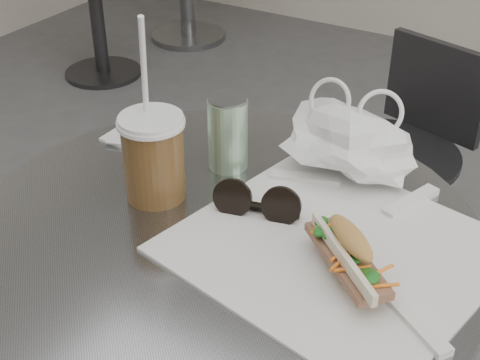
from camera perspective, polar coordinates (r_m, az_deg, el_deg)
The scene contains 9 objects.
chair_far at distance 1.87m, azimuth 12.89°, elevation -0.68°, with size 0.38×0.40×0.70m.
bg_chair at distance 3.20m, azimuth -12.94°, elevation 14.25°, with size 0.43×0.45×0.77m.
sandwich_paper at distance 0.93m, azimuth 8.13°, elevation -5.68°, with size 0.40×0.38×0.00m, color white.
banh_mi at distance 0.87m, azimuth 9.19°, elevation -6.31°, with size 0.20×0.19×0.07m.
iced_coffee at distance 1.00m, azimuth -7.40°, elevation 2.07°, with size 0.10×0.10×0.29m.
sunglasses at distance 0.97m, azimuth 1.47°, elevation -2.06°, with size 0.13×0.06×0.06m.
plastic_bag at distance 1.08m, azimuth 9.11°, elevation 3.19°, with size 0.21×0.16×0.10m, color white, non-canonical shape.
napkin_stack at distance 1.20m, azimuth -8.48°, elevation 3.88°, with size 0.12×0.12×0.01m.
drink_can at distance 1.08m, azimuth -1.05°, elevation 4.03°, with size 0.06×0.06×0.12m.
Camera 1 is at (0.42, -0.45, 1.32)m, focal length 50.00 mm.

